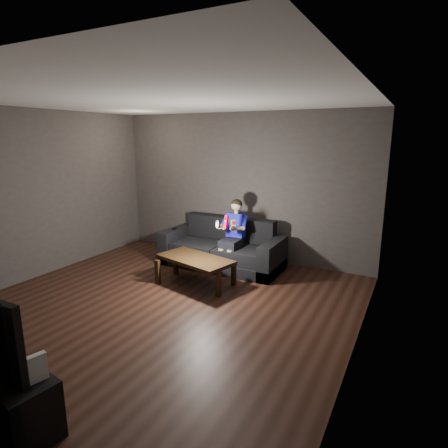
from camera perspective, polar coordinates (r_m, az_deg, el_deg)
The scene contains 12 objects.
floor at distance 5.30m, azimuth -9.50°, elevation -12.22°, with size 5.00×5.00×0.00m, color black.
back_wall at distance 7.00m, azimuth 2.55°, elevation 5.68°, with size 5.00×0.04×2.70m, color #3B3433.
left_wall at distance 6.70m, azimuth -27.31°, elevation 3.90°, with size 0.04×5.00×2.70m, color #3B3433.
right_wall at distance 3.91m, azimuth 20.29°, elevation -1.03°, with size 0.04×5.00×2.70m, color #3B3433.
ceiling at distance 4.82m, azimuth -10.76°, elevation 18.22°, with size 5.00×5.00×0.02m, color beige.
sofa at distance 6.69m, azimuth -0.24°, elevation -4.15°, with size 2.14×0.92×0.83m.
child at distance 6.41m, azimuth 1.45°, elevation -0.78°, with size 0.46×0.57×1.14m.
wii_remote_red at distance 5.94m, azimuth 0.33°, elevation 0.31°, with size 0.07×0.09×0.22m.
nunchuk_white at distance 6.03m, azimuth -1.03°, elevation -0.04°, with size 0.08×0.09×0.14m.
wii_remote_black at distance 7.02m, azimuth -7.51°, elevation -0.64°, with size 0.08×0.16×0.03m.
coffee_table at distance 5.83m, azimuth -4.40°, elevation -5.68°, with size 1.31×0.87×0.44m.
wii_console at distance 3.26m, azimuth -26.80°, elevation -19.04°, with size 0.05×0.16×0.21m, color white.
Camera 1 is at (2.96, -3.78, 2.25)m, focal length 30.00 mm.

